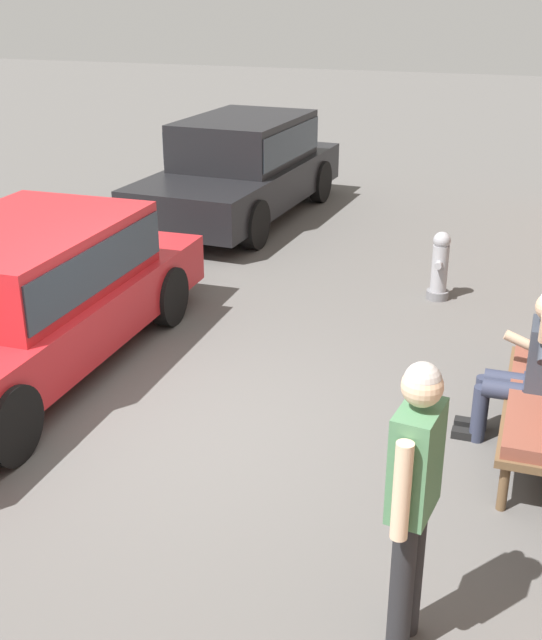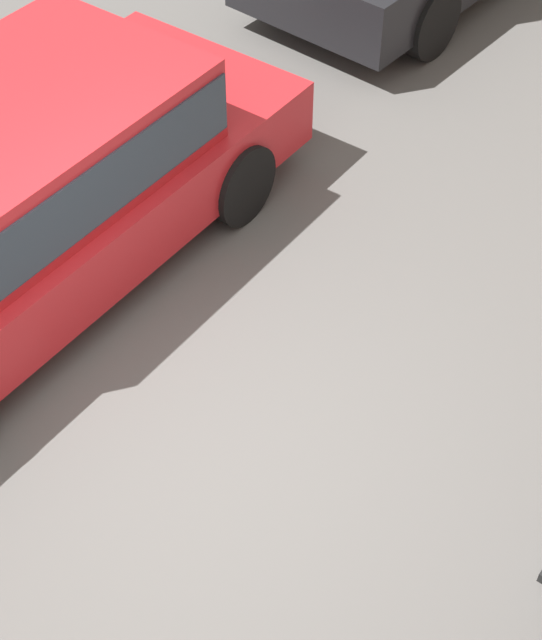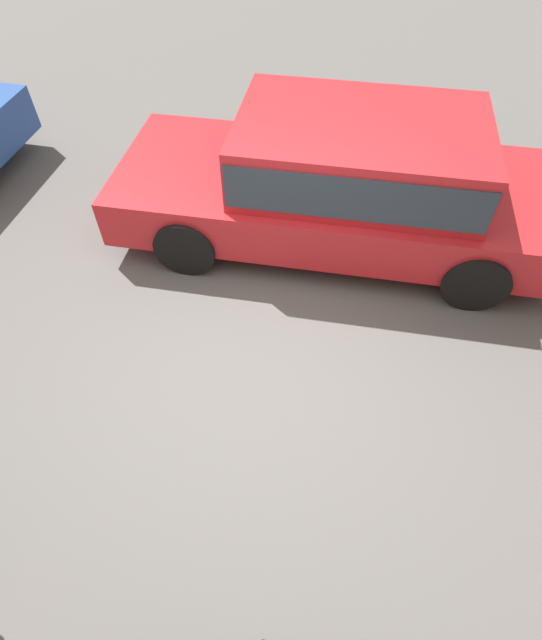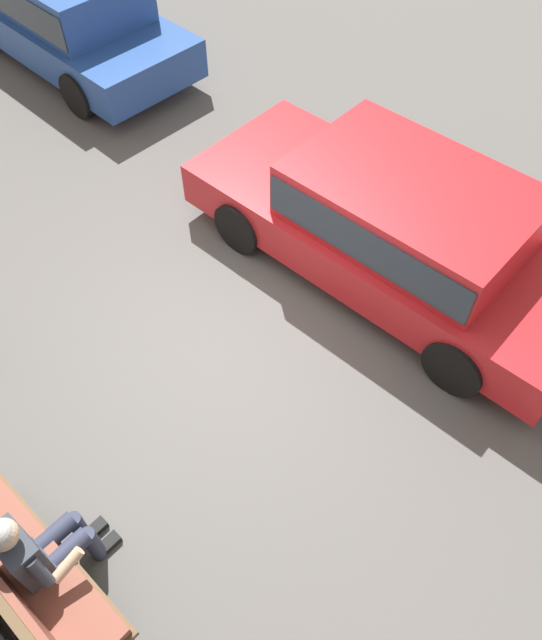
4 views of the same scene
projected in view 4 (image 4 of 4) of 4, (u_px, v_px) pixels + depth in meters
name	position (u px, v px, depth m)	size (l,w,h in m)	color
ground_plane	(239.00, 341.00, 6.56)	(60.00, 60.00, 0.00)	#565451
bench	(11.00, 569.00, 4.59)	(1.97, 0.55, 0.98)	brown
person_on_phone	(37.00, 548.00, 4.56)	(0.73, 0.74, 1.32)	#2D3347
parked_car_mid	(397.00, 222.00, 6.58)	(4.64, 1.95, 1.37)	red
parked_car_far	(66.00, 10.00, 9.35)	(4.50, 1.93, 1.45)	#23478E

